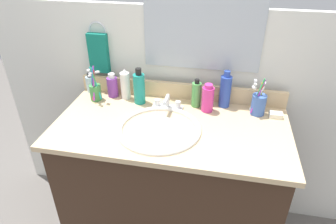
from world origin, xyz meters
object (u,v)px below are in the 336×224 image
(cup_blue_plastic, at_px, (258,104))
(soap_bar, at_px, (276,115))
(bottle_soap_pink, at_px, (208,99))
(bottle_shampoo_blue, at_px, (225,91))
(bottle_toner_green, at_px, (196,94))
(hand_towel, at_px, (99,53))
(cup_green, at_px, (95,91))
(bottle_lotion_white, at_px, (125,85))
(bottle_gel_clear, at_px, (90,84))
(faucet, at_px, (167,104))
(bottle_cream_purple, at_px, (112,86))
(bottle_mouthwash_teal, at_px, (139,88))

(cup_blue_plastic, relative_size, soap_bar, 3.06)
(bottle_soap_pink, bearing_deg, bottle_shampoo_blue, 38.05)
(bottle_toner_green, relative_size, soap_bar, 2.42)
(hand_towel, distance_m, cup_green, 0.21)
(bottle_lotion_white, height_order, bottle_shampoo_blue, bottle_shampoo_blue)
(hand_towel, xyz_separation_m, bottle_gel_clear, (-0.05, -0.05, -0.17))
(bottle_toner_green, xyz_separation_m, soap_bar, (0.41, -0.03, -0.06))
(faucet, distance_m, bottle_shampoo_blue, 0.31)
(faucet, distance_m, bottle_gel_clear, 0.48)
(soap_bar, bearing_deg, hand_towel, 172.52)
(bottle_cream_purple, relative_size, cup_green, 0.70)
(bottle_lotion_white, height_order, cup_blue_plastic, cup_blue_plastic)
(hand_towel, relative_size, bottle_lotion_white, 1.26)
(faucet, bearing_deg, bottle_mouthwash_teal, 165.50)
(bottle_mouthwash_teal, height_order, bottle_shampoo_blue, bottle_shampoo_blue)
(bottle_cream_purple, bearing_deg, bottle_lotion_white, -6.95)
(bottle_lotion_white, distance_m, bottle_toner_green, 0.39)
(bottle_mouthwash_teal, distance_m, bottle_gel_clear, 0.32)
(bottle_cream_purple, height_order, soap_bar, bottle_cream_purple)
(bottle_soap_pink, xyz_separation_m, bottle_gel_clear, (-0.68, 0.08, -0.02))
(faucet, xyz_separation_m, bottle_toner_green, (0.14, 0.06, 0.04))
(bottle_cream_purple, height_order, bottle_shampoo_blue, bottle_shampoo_blue)
(hand_towel, xyz_separation_m, bottle_cream_purple, (0.09, -0.07, -0.16))
(bottle_shampoo_blue, xyz_separation_m, cup_green, (-0.69, -0.07, -0.04))
(hand_towel, bearing_deg, cup_green, -84.11)
(bottle_toner_green, relative_size, cup_blue_plastic, 0.79)
(hand_towel, height_order, bottle_shampoo_blue, hand_towel)
(bottle_cream_purple, bearing_deg, faucet, -14.47)
(hand_towel, xyz_separation_m, cup_green, (0.01, -0.13, -0.17))
(bottle_mouthwash_teal, distance_m, cup_green, 0.25)
(bottle_cream_purple, bearing_deg, bottle_shampoo_blue, 0.68)
(bottle_toner_green, bearing_deg, bottle_lotion_white, 178.17)
(hand_towel, height_order, bottle_soap_pink, hand_towel)
(bottle_lotion_white, bearing_deg, bottle_shampoo_blue, 1.82)
(bottle_gel_clear, bearing_deg, bottle_soap_pink, -7.10)
(bottle_gel_clear, xyz_separation_m, cup_green, (0.07, -0.09, 0.00))
(bottle_mouthwash_teal, xyz_separation_m, bottle_shampoo_blue, (0.45, 0.05, 0.00))
(faucet, xyz_separation_m, bottle_soap_pink, (0.20, 0.03, 0.04))
(faucet, bearing_deg, bottle_shampoo_blue, 17.75)
(bottle_mouthwash_teal, distance_m, bottle_lotion_white, 0.10)
(hand_towel, distance_m, cup_blue_plastic, 0.90)
(hand_towel, distance_m, faucet, 0.49)
(faucet, xyz_separation_m, bottle_mouthwash_teal, (-0.16, 0.04, 0.06))
(bottle_cream_purple, relative_size, bottle_lotion_white, 0.78)
(soap_bar, bearing_deg, faucet, -176.98)
(hand_towel, xyz_separation_m, cup_blue_plastic, (0.87, -0.11, -0.16))
(hand_towel, relative_size, faucet, 1.38)
(bottle_cream_purple, distance_m, bottle_shampoo_blue, 0.62)
(bottle_shampoo_blue, bearing_deg, cup_blue_plastic, -15.96)
(bottle_gel_clear, bearing_deg, soap_bar, -4.58)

